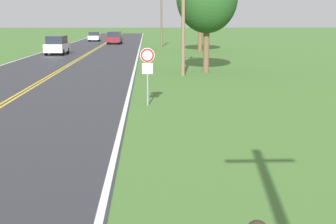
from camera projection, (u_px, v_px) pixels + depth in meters
traffic_sign at (147, 62)px, 19.31m from camera, size 0.60×0.10×2.41m
utility_pole_far at (161, 18)px, 60.82m from camera, size 1.80×0.24×7.15m
car_white_suv_nearest at (57, 45)px, 47.55m from camera, size 2.02×4.02×1.90m
car_maroon_van_approaching at (115, 37)px, 67.90m from camera, size 2.08×4.26×1.79m
car_silver_hatchback_mid_near at (94, 36)px, 75.95m from camera, size 1.81×3.50×1.53m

